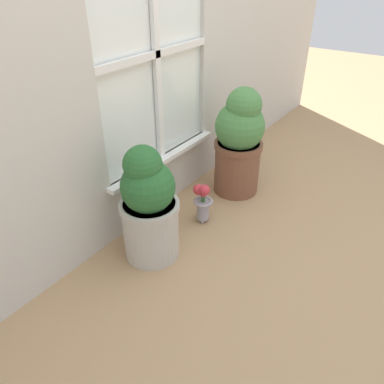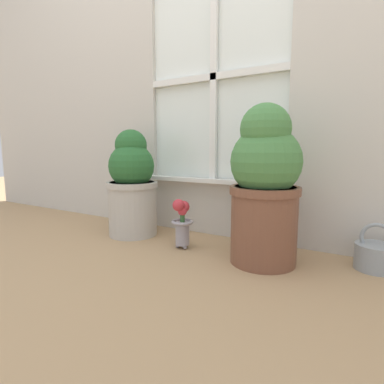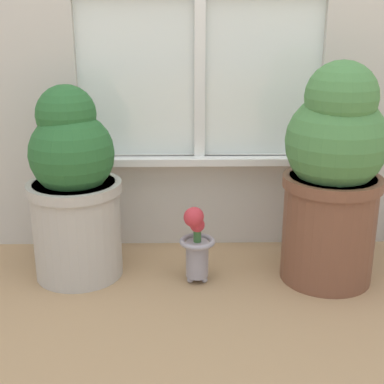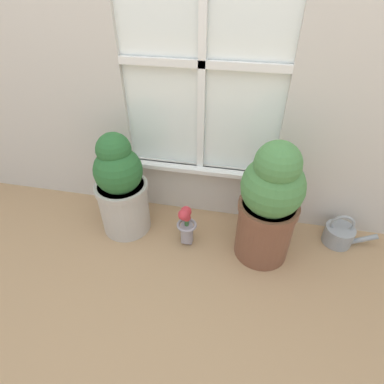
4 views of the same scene
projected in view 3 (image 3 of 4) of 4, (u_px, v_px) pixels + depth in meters
name	position (u px, v px, depth m)	size (l,w,h in m)	color
ground_plane	(205.00, 322.00, 1.45)	(10.00, 10.00, 0.00)	tan
potted_plant_left	(74.00, 188.00, 1.63)	(0.29, 0.29, 0.60)	#B7B2A8
potted_plant_right	(333.00, 174.00, 1.58)	(0.30, 0.30, 0.67)	brown
flower_vase	(196.00, 240.00, 1.63)	(0.11, 0.11, 0.25)	#99939E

